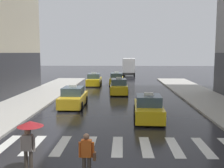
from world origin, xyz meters
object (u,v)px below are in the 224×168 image
object	(u,v)px
taxi_lead	(148,108)
taxi_fifth	(117,79)
taxi_third	(119,87)
box_truck	(129,66)
pedestrian_with_handbag	(87,154)
pedestrian_with_umbrella	(29,132)
taxi_fourth	(94,80)
taxi_second	(73,98)

from	to	relation	value
taxi_lead	taxi_fifth	distance (m)	19.41
taxi_lead	taxi_fifth	bearing A→B (deg)	97.53
taxi_third	box_truck	size ratio (longest dim) A/B	0.60
taxi_fifth	box_truck	distance (m)	13.82
taxi_lead	pedestrian_with_handbag	size ratio (longest dim) A/B	2.78
taxi_fifth	box_truck	bearing A→B (deg)	81.35
pedestrian_with_umbrella	pedestrian_with_handbag	distance (m)	2.32
taxi_fifth	pedestrian_with_handbag	bearing A→B (deg)	-90.88
taxi_fourth	taxi_fifth	world-z (taller)	same
box_truck	taxi_third	bearing A→B (deg)	-94.32
taxi_fourth	taxi_second	bearing A→B (deg)	-90.89
pedestrian_with_umbrella	pedestrian_with_handbag	xyz separation A→B (m)	(2.19, -0.51, -0.58)
taxi_third	taxi_second	bearing A→B (deg)	-117.32
taxi_lead	taxi_fourth	bearing A→B (deg)	107.15
box_truck	taxi_fourth	bearing A→B (deg)	-108.94
box_truck	pedestrian_with_umbrella	size ratio (longest dim) A/B	3.93
taxi_second	pedestrian_with_umbrella	size ratio (longest dim) A/B	2.34
taxi_third	taxi_fifth	size ratio (longest dim) A/B	1.01
taxi_third	pedestrian_with_handbag	size ratio (longest dim) A/B	2.78
taxi_second	taxi_fourth	world-z (taller)	same
box_truck	pedestrian_with_handbag	bearing A→B (deg)	-93.45
pedestrian_with_handbag	taxi_third	bearing A→B (deg)	87.52
taxi_third	box_truck	world-z (taller)	box_truck
taxi_lead	taxi_fifth	xyz separation A→B (m)	(-2.55, 19.25, 0.00)
taxi_fourth	box_truck	size ratio (longest dim) A/B	0.60
pedestrian_with_umbrella	pedestrian_with_handbag	bearing A→B (deg)	-13.20
taxi_second	taxi_fifth	distance (m)	15.63
taxi_third	taxi_fourth	xyz separation A→B (m)	(-3.44, 7.00, 0.00)
taxi_lead	taxi_second	size ratio (longest dim) A/B	1.01
pedestrian_with_umbrella	box_truck	bearing A→B (deg)	83.47
taxi_second	pedestrian_with_umbrella	distance (m)	12.11
taxi_second	taxi_fifth	bearing A→B (deg)	78.05
taxi_fourth	pedestrian_with_umbrella	size ratio (longest dim) A/B	2.35
taxi_lead	pedestrian_with_handbag	world-z (taller)	taxi_lead
taxi_fifth	pedestrian_with_handbag	world-z (taller)	taxi_fifth
taxi_fifth	taxi_third	bearing A→B (deg)	-87.05
pedestrian_with_umbrella	pedestrian_with_handbag	size ratio (longest dim) A/B	1.18
taxi_lead	taxi_fifth	size ratio (longest dim) A/B	1.01
taxi_second	taxi_fourth	xyz separation A→B (m)	(0.22, 14.08, 0.00)
taxi_fourth	taxi_lead	bearing A→B (deg)	-72.85
taxi_lead	pedestrian_with_umbrella	size ratio (longest dim) A/B	2.37
taxi_second	pedestrian_with_umbrella	world-z (taller)	pedestrian_with_umbrella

